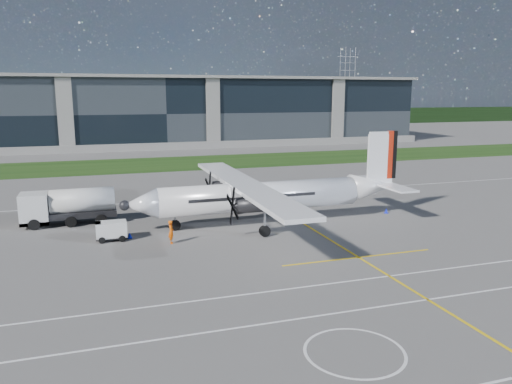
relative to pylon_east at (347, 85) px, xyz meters
The scene contains 15 objects.
ground 139.82m from the pylon_east, 127.69° to the right, with size 400.00×400.00×0.00m, color #605D5B.
grass_strip 133.62m from the pylon_east, 129.81° to the right, with size 400.00×18.00×0.04m, color #18370F.
terminal_building 110.37m from the pylon_east, 140.53° to the right, with size 120.00×20.00×15.00m, color black.
tree_line 86.42m from the pylon_east, behind, with size 400.00×6.00×6.00m, color black.
pylon_east is the anchor object (origin of this frame).
yellow_taxiway_centerline 162.94m from the pylon_east, 120.36° to the right, with size 0.20×70.00×0.01m, color yellow.
white_lane_line 185.33m from the pylon_east, 117.40° to the right, with size 90.00×0.15×0.01m, color white.
turboprop_aircraft 167.92m from the pylon_east, 120.41° to the right, with size 26.37×27.35×8.20m, color white, non-canonical shape.
fuel_tanker_truck 173.80m from the pylon_east, 126.50° to the right, with size 8.67×2.82×3.25m, color silver, non-canonical shape.
baggage_tug 176.87m from the pylon_east, 124.16° to the right, with size 2.60×1.56×1.56m, color silver, non-canonical shape.
ground_crew_person 176.35m from the pylon_east, 122.52° to the right, with size 0.88×0.63×2.16m, color #F25907.
safety_cone_nose_port 175.99m from the pylon_east, 123.80° to the right, with size 0.36×0.36×0.50m, color #0B1AC9.
safety_cone_tail 162.47m from the pylon_east, 116.62° to the right, with size 0.36×0.36×0.50m, color #0B1AC9.
safety_cone_fwd 175.79m from the pylon_east, 124.58° to the right, with size 0.36×0.36×0.50m, color #0B1AC9.
safety_cone_stbdwing 158.05m from the pylon_east, 123.67° to the right, with size 0.36×0.36×0.50m, color #0B1AC9.
Camera 1 is at (-14.92, -36.78, 11.78)m, focal length 35.00 mm.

